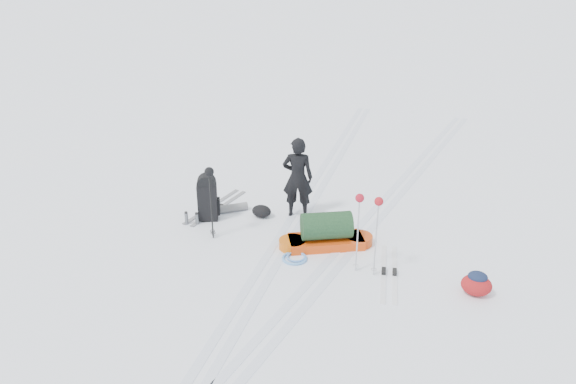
% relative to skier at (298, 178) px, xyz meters
% --- Properties ---
extents(ground, '(200.00, 200.00, 0.00)m').
position_rel_skier_xyz_m(ground, '(0.11, -1.07, -0.80)').
color(ground, white).
rests_on(ground, ground).
extents(ski_tracks, '(3.38, 17.97, 0.01)m').
position_rel_skier_xyz_m(ski_tracks, '(0.72, -0.19, -0.80)').
color(ski_tracks, silver).
rests_on(ski_tracks, ground).
extents(skier, '(0.66, 0.51, 1.61)m').
position_rel_skier_xyz_m(skier, '(0.00, 0.00, 0.00)').
color(skier, black).
rests_on(skier, ground).
extents(pulk_sled, '(1.71, 1.20, 0.64)m').
position_rel_skier_xyz_m(pulk_sled, '(0.87, -0.96, -0.56)').
color(pulk_sled, '#D13F0C').
rests_on(pulk_sled, ground).
extents(expedition_rucksack, '(0.79, 0.92, 0.93)m').
position_rel_skier_xyz_m(expedition_rucksack, '(-1.52, -0.69, -0.37)').
color(expedition_rucksack, black).
rests_on(expedition_rucksack, ground).
extents(ski_poles_black, '(0.17, 0.17, 1.37)m').
position_rel_skier_xyz_m(ski_poles_black, '(-1.15, -1.36, 0.32)').
color(ski_poles_black, black).
rests_on(ski_poles_black, ground).
extents(ski_poles_silver, '(0.44, 0.16, 1.38)m').
position_rel_skier_xyz_m(ski_poles_silver, '(1.72, -1.58, 0.35)').
color(ski_poles_silver, '#AFB1B6').
rests_on(ski_poles_silver, ground).
extents(touring_skis_grey, '(0.54, 1.85, 0.07)m').
position_rel_skier_xyz_m(touring_skis_grey, '(-1.67, -0.24, -0.79)').
color(touring_skis_grey, gray).
rests_on(touring_skis_grey, ground).
extents(touring_skis_white, '(0.58, 1.77, 0.06)m').
position_rel_skier_xyz_m(touring_skis_white, '(2.10, -1.46, -0.79)').
color(touring_skis_white, silver).
rests_on(touring_skis_white, ground).
extents(rope_coil, '(0.44, 0.44, 0.05)m').
position_rel_skier_xyz_m(rope_coil, '(0.51, -1.57, -0.78)').
color(rope_coil, '#5B9BDE').
rests_on(rope_coil, ground).
extents(small_daypack, '(0.57, 0.53, 0.40)m').
position_rel_skier_xyz_m(small_daypack, '(3.44, -1.59, -0.61)').
color(small_daypack, maroon).
rests_on(small_daypack, ground).
extents(thermos_pair, '(0.27, 0.16, 0.26)m').
position_rel_skier_xyz_m(thermos_pair, '(-1.76, -1.05, -0.68)').
color(thermos_pair, '#5C5E64').
rests_on(thermos_pair, ground).
extents(stuff_sack, '(0.41, 0.32, 0.24)m').
position_rel_skier_xyz_m(stuff_sack, '(-0.64, -0.30, -0.68)').
color(stuff_sack, black).
rests_on(stuff_sack, ground).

